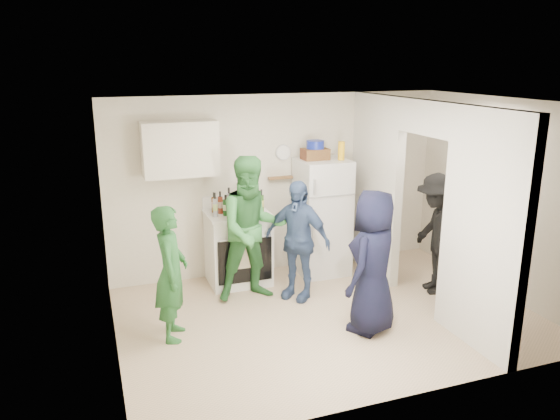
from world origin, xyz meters
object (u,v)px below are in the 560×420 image
object	(u,v)px
person_nook	(436,234)
fridge	(322,217)
person_navy	(373,262)
stove	(238,248)
person_green_center	(252,229)
person_denim	(297,240)
blue_bowl	(315,145)
yellow_cup_stack_top	(341,151)
wicker_basket	(315,154)
person_green_left	(171,273)

from	to	relation	value
person_nook	fridge	bearing A→B (deg)	-120.89
person_navy	fridge	bearing A→B (deg)	-131.16
stove	person_green_center	xyz separation A→B (m)	(0.04, -0.55, 0.42)
person_denim	person_nook	xyz separation A→B (m)	(1.75, -0.42, 0.02)
blue_bowl	person_green_center	size ratio (longest dim) A/B	0.13
person_green_center	stove	bearing A→B (deg)	94.65
fridge	blue_bowl	distance (m)	1.02
fridge	person_nook	xyz separation A→B (m)	(1.11, -1.11, -0.03)
yellow_cup_stack_top	fridge	bearing A→B (deg)	155.56
person_nook	person_denim	bearing A→B (deg)	-89.26
person_green_center	fridge	bearing A→B (deg)	24.36
yellow_cup_stack_top	person_navy	distance (m)	1.98
wicker_basket	person_green_center	distance (m)	1.45
wicker_basket	fridge	bearing A→B (deg)	-26.57
stove	person_navy	size ratio (longest dim) A/B	0.61
person_green_left	person_nook	bearing A→B (deg)	-73.56
fridge	person_navy	bearing A→B (deg)	-95.87
fridge	stove	bearing A→B (deg)	178.59
blue_bowl	person_navy	size ratio (longest dim) A/B	0.15
wicker_basket	person_nook	distance (m)	1.91
blue_bowl	person_green_left	size ratio (longest dim) A/B	0.16
stove	blue_bowl	world-z (taller)	blue_bowl
person_navy	person_denim	bearing A→B (deg)	-102.46
fridge	blue_bowl	xyz separation A→B (m)	(-0.10, 0.05, 1.02)
wicker_basket	person_nook	xyz separation A→B (m)	(1.21, -1.16, -0.92)
wicker_basket	yellow_cup_stack_top	xyz separation A→B (m)	(0.32, -0.15, 0.05)
stove	yellow_cup_stack_top	size ratio (longest dim) A/B	3.95
person_green_left	person_navy	size ratio (longest dim) A/B	0.92
blue_bowl	yellow_cup_stack_top	size ratio (longest dim) A/B	0.96
wicker_basket	yellow_cup_stack_top	distance (m)	0.36
person_denim	person_green_center	bearing A→B (deg)	-147.77
fridge	person_nook	world-z (taller)	fridge
fridge	person_green_left	bearing A→B (deg)	-152.18
yellow_cup_stack_top	person_green_center	distance (m)	1.68
stove	person_green_left	xyz separation A→B (m)	(-1.08, -1.24, 0.25)
fridge	blue_bowl	world-z (taller)	blue_bowl
wicker_basket	blue_bowl	world-z (taller)	blue_bowl
stove	person_denim	world-z (taller)	person_denim
fridge	person_nook	size ratio (longest dim) A/B	1.04
blue_bowl	person_green_center	xyz separation A→B (m)	(-1.08, -0.57, -0.92)
stove	person_nook	size ratio (longest dim) A/B	0.63
fridge	person_navy	size ratio (longest dim) A/B	1.01
wicker_basket	person_denim	distance (m)	1.31
yellow_cup_stack_top	person_nook	bearing A→B (deg)	-48.80
wicker_basket	yellow_cup_stack_top	size ratio (longest dim) A/B	1.40
fridge	person_green_left	world-z (taller)	fridge
person_green_center	person_nook	world-z (taller)	person_green_center
person_green_left	person_navy	bearing A→B (deg)	-90.46
wicker_basket	blue_bowl	xyz separation A→B (m)	(0.00, 0.00, 0.13)
person_navy	person_nook	xyz separation A→B (m)	(1.29, 0.67, -0.02)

